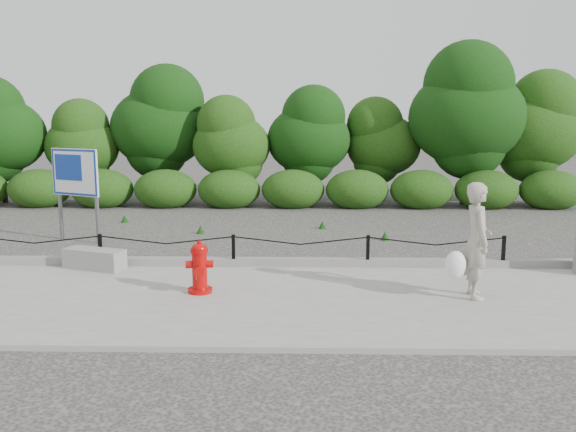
{
  "coord_description": "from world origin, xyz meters",
  "views": [
    {
      "loc": [
        1.26,
        -11.06,
        2.9
      ],
      "look_at": [
        1.01,
        0.2,
        1.0
      ],
      "focal_mm": 38.0,
      "sensor_mm": 36.0,
      "label": 1
    }
  ],
  "objects_px": {
    "fire_hydrant": "(200,268)",
    "pedestrian": "(476,242)",
    "concrete_block": "(95,259)",
    "advertising_sign": "(75,176)"
  },
  "relations": [
    {
      "from": "fire_hydrant",
      "to": "pedestrian",
      "type": "height_order",
      "value": "pedestrian"
    },
    {
      "from": "pedestrian",
      "to": "concrete_block",
      "type": "height_order",
      "value": "pedestrian"
    },
    {
      "from": "fire_hydrant",
      "to": "pedestrian",
      "type": "bearing_deg",
      "value": -9.51
    },
    {
      "from": "fire_hydrant",
      "to": "concrete_block",
      "type": "height_order",
      "value": "fire_hydrant"
    },
    {
      "from": "advertising_sign",
      "to": "pedestrian",
      "type": "bearing_deg",
      "value": -4.77
    },
    {
      "from": "fire_hydrant",
      "to": "pedestrian",
      "type": "xyz_separation_m",
      "value": [
        4.28,
        -0.17,
        0.48
      ]
    },
    {
      "from": "pedestrian",
      "to": "concrete_block",
      "type": "distance_m",
      "value": 6.7
    },
    {
      "from": "concrete_block",
      "to": "advertising_sign",
      "type": "height_order",
      "value": "advertising_sign"
    },
    {
      "from": "pedestrian",
      "to": "advertising_sign",
      "type": "relative_size",
      "value": 0.85
    },
    {
      "from": "advertising_sign",
      "to": "concrete_block",
      "type": "bearing_deg",
      "value": -40.01
    }
  ]
}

